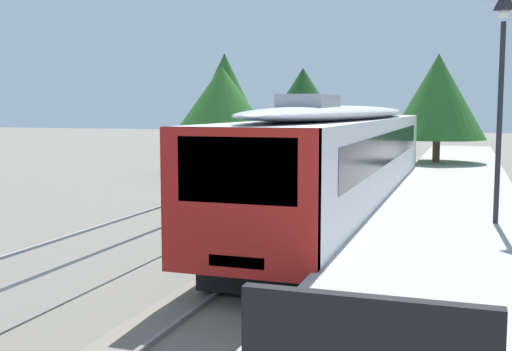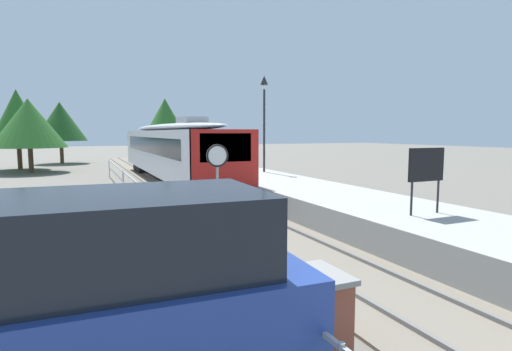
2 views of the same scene
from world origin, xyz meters
The scene contains 9 objects.
ground_plane centered at (-3.00, 22.00, 0.00)m, with size 160.00×160.00×0.00m, color #6B665B.
track_rails centered at (0.00, 22.00, 0.03)m, with size 3.20×60.00×0.14m.
commuter_train centered at (0.00, 25.14, 2.15)m, with size 2.82×20.20×3.74m.
station_platform centered at (3.25, 22.00, 0.45)m, with size 3.90×60.00×0.90m, color #A8A59E.
platform_lamp_mid_platform centered at (4.32, 20.82, 4.62)m, with size 0.34×0.34×5.35m.
tree_behind_carpark centered at (-8.62, 36.21, 3.85)m, with size 5.50×5.50×5.75m.
tree_behind_station_far centered at (2.21, 37.57, 4.12)m, with size 4.69×4.69×6.21m.
tree_distant_left centered at (-6.69, 45.72, 4.24)m, with size 5.05×5.05×6.19m.
tree_distant_centre centered at (-9.72, 39.39, 4.30)m, with size 4.63×4.63×6.71m.
Camera 1 is at (3.63, 5.40, 3.56)m, focal length 44.04 mm.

